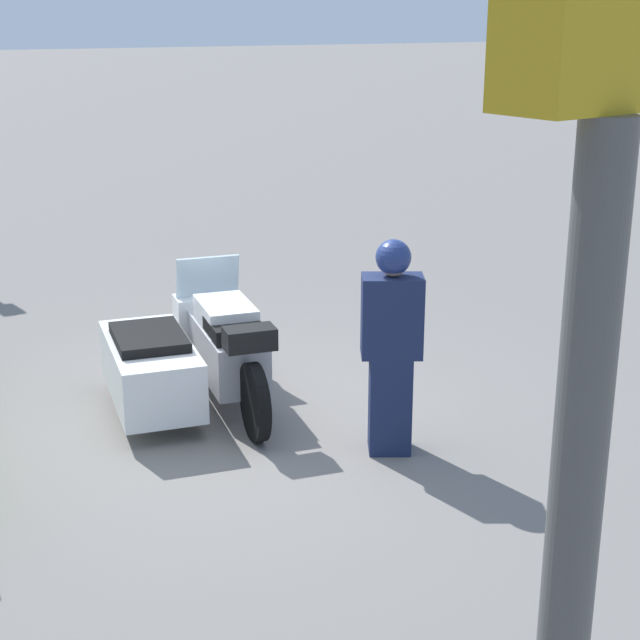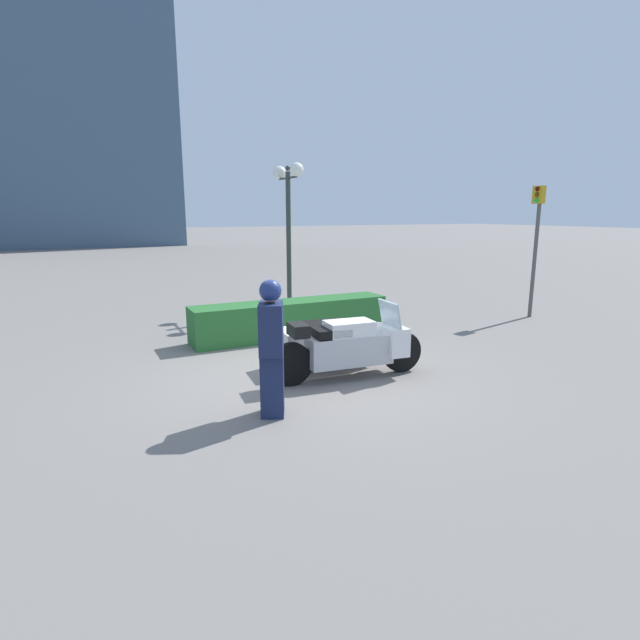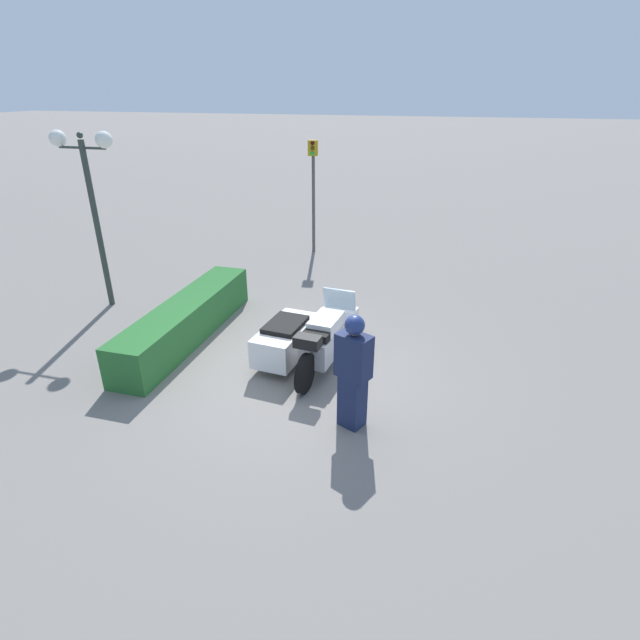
# 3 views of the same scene
# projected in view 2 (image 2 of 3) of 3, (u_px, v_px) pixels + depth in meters

# --- Properties ---
(ground_plane) EXTENTS (160.00, 160.00, 0.00)m
(ground_plane) POSITION_uv_depth(u_px,v_px,m) (300.00, 377.00, 7.69)
(ground_plane) COLOR slate
(police_motorcycle) EXTENTS (2.49, 1.50, 1.16)m
(police_motorcycle) POSITION_uv_depth(u_px,v_px,m) (341.00, 343.00, 7.90)
(police_motorcycle) COLOR black
(police_motorcycle) RESTS_ON ground
(officer_rider) EXTENTS (0.45, 0.54, 1.71)m
(officer_rider) POSITION_uv_depth(u_px,v_px,m) (272.00, 345.00, 6.07)
(officer_rider) COLOR #192347
(officer_rider) RESTS_ON ground
(hedge_bush_curbside) EXTENTS (4.06, 0.74, 0.74)m
(hedge_bush_curbside) POSITION_uv_depth(u_px,v_px,m) (291.00, 319.00, 10.13)
(hedge_bush_curbside) COLOR #28662D
(hedge_bush_curbside) RESTS_ON ground
(twin_lamp_post) EXTENTS (0.32, 1.37, 3.62)m
(twin_lamp_post) POSITION_uv_depth(u_px,v_px,m) (288.00, 202.00, 12.20)
(twin_lamp_post) COLOR #2D3833
(twin_lamp_post) RESTS_ON ground
(traffic_light_near) EXTENTS (0.22, 0.28, 3.08)m
(traffic_light_near) POSITION_uv_depth(u_px,v_px,m) (536.00, 231.00, 11.69)
(traffic_light_near) COLOR #4C4C4C
(traffic_light_near) RESTS_ON ground
(office_building_main) EXTENTS (15.47, 11.63, 23.73)m
(office_building_main) POSITION_uv_depth(u_px,v_px,m) (57.00, 85.00, 37.36)
(office_building_main) COLOR #3D5670
(office_building_main) RESTS_ON ground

